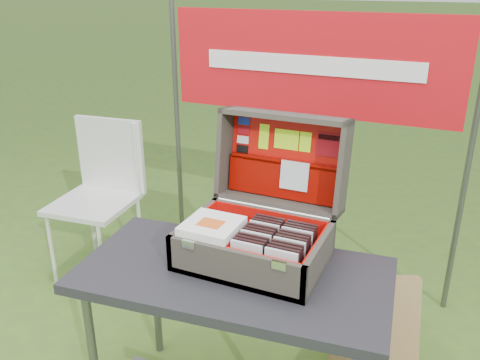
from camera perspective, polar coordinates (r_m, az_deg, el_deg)
The scene contains 82 objects.
table at distance 2.13m, azimuth -0.72°, elevation -18.41°, with size 1.16×0.58×0.72m, color black, non-canonical shape.
table_top at distance 1.93m, azimuth -0.77°, elevation -10.66°, with size 1.16×0.58×0.04m, color black.
table_leg_fl at distance 2.23m, azimuth -16.22°, elevation -18.04°, with size 0.04×0.04×0.68m, color #59595B.
table_leg_bl at distance 2.51m, azimuth -9.45°, elevation -12.28°, with size 0.04×0.04×0.68m, color #59595B.
table_leg_br at distance 2.21m, azimuth 14.95°, elevation -18.30°, with size 0.04×0.04×0.68m, color #59595B.
suitcase at distance 1.90m, azimuth 2.28°, elevation -1.73°, with size 0.53×0.54×0.51m, color #413C32, non-canonical shape.
suitcase_base_bottom at distance 1.97m, azimuth 1.51°, elevation -8.89°, with size 0.53×0.38×0.02m, color #413C32.
suitcase_base_wall_front at distance 1.79m, azimuth -0.74°, elevation -9.91°, with size 0.53×0.02×0.14m, color #413C32.
suitcase_base_wall_back at distance 2.08m, azimuth 3.46°, elevation -5.13°, with size 0.53×0.02×0.14m, color #413C32.
suitcase_base_wall_left at distance 2.04m, azimuth -5.15°, elevation -5.87°, with size 0.02×0.38×0.14m, color #413C32.
suitcase_base_wall_right at distance 1.87m, azimuth 8.87°, elevation -8.84°, with size 0.02×0.38×0.14m, color #413C32.
suitcase_liner_floor at distance 1.96m, azimuth 1.51°, elevation -8.56°, with size 0.49×0.34×0.01m, color red.
suitcase_latch_left at distance 1.82m, azimuth -5.80°, elevation -7.21°, with size 0.05×0.01×0.03m, color silver.
suitcase_latch_right at distance 1.70m, azimuth 4.41°, elevation -9.54°, with size 0.05×0.01×0.03m, color silver.
suitcase_hinge at distance 2.06m, azimuth 3.61°, elevation -3.25°, with size 0.02×0.02×0.48m, color silver.
suitcase_lid_back at distance 2.14m, azimuth 5.23°, elevation 2.52°, with size 0.53×0.38×0.02m, color #413C32.
suitcase_lid_rim_far at distance 2.05m, azimuth 5.09°, elevation 7.16°, with size 0.53×0.02×0.14m, color #413C32.
suitcase_lid_rim_near at distance 2.12m, azimuth 4.30°, elevation -2.49°, with size 0.53×0.02×0.14m, color #413C32.
suitcase_lid_rim_left at distance 2.17m, azimuth -1.67°, elevation 3.19°, with size 0.02×0.38×0.14m, color #413C32.
suitcase_lid_rim_right at distance 2.01m, azimuth 11.55°, elevation 1.21°, with size 0.02×0.38×0.14m, color #413C32.
suitcase_lid_liner at distance 2.12m, azimuth 5.12°, elevation 2.46°, with size 0.49×0.33×0.01m, color red.
suitcase_liner_wall_front at distance 1.80m, azimuth -0.56°, elevation -9.42°, with size 0.49×0.01×0.12m, color red.
suitcase_liner_wall_back at distance 2.07m, azimuth 3.33°, elevation -5.03°, with size 0.49×0.01×0.12m, color red.
suitcase_liner_wall_left at distance 2.03m, azimuth -4.83°, elevation -5.68°, with size 0.01×0.34×0.12m, color red.
suitcase_liner_wall_right at distance 1.86m, azimuth 8.49°, elevation -8.49°, with size 0.01×0.34×0.12m, color red.
suitcase_lid_pocket at distance 2.12m, azimuth 4.76°, elevation 0.06°, with size 0.47×0.15×0.03m, color #7A0600.
suitcase_pocket_edge at distance 2.10m, azimuth 4.87°, elevation 2.03°, with size 0.46×0.02×0.02m, color #7A0600.
suitcase_pocket_cd at distance 2.08m, azimuth 6.13°, elevation 0.48°, with size 0.12×0.12×0.01m, color silver.
lid_sticker_cc_a at distance 2.16m, azimuth 0.45°, elevation 6.63°, with size 0.05×0.03×0.00m, color #1933B2.
lid_sticker_cc_b at distance 2.17m, azimuth 0.39°, elevation 5.59°, with size 0.05×0.03×0.00m, color #A20C17.
lid_sticker_cc_c at distance 2.17m, azimuth 0.32°, elevation 4.55°, with size 0.05×0.03×0.00m, color white.
lid_sticker_cc_d at distance 2.18m, azimuth 0.26°, elevation 3.52°, with size 0.05×0.03×0.00m, color black.
lid_card_neon_tall at distance 2.14m, azimuth 2.70°, elevation 4.89°, with size 0.04×0.10×0.00m, color #B7FE17.
lid_card_neon_main at distance 2.10m, azimuth 5.24°, elevation 4.55°, with size 0.10×0.08×0.00m, color #B7FE17.
lid_card_neon_small at distance 2.08m, azimuth 7.34°, elevation 4.26°, with size 0.05×0.08×0.00m, color #B7FE17.
lid_sticker_band at distance 2.06m, azimuth 9.88°, elevation 3.90°, with size 0.10×0.10×0.00m, color #A20C17.
lid_sticker_band_bar at distance 2.05m, azimuth 9.96°, elevation 4.72°, with size 0.09×0.02×0.00m, color black.
cd_left_0 at distance 1.80m, azimuth 0.71°, elevation -8.97°, with size 0.12×0.01×0.14m, color silver.
cd_left_1 at distance 1.81m, azimuth 0.98°, elevation -8.66°, with size 0.12×0.01×0.14m, color black.
cd_left_2 at distance 1.83m, azimuth 1.24°, elevation -8.35°, with size 0.12×0.01×0.14m, color black.
cd_left_3 at distance 1.85m, azimuth 1.50°, elevation -8.05°, with size 0.12×0.01×0.14m, color black.
cd_left_4 at distance 1.86m, azimuth 1.75°, elevation -7.76°, with size 0.12×0.01×0.14m, color silver.
cd_left_5 at distance 1.88m, azimuth 2.00°, elevation -7.47°, with size 0.12×0.01×0.14m, color black.
cd_left_6 at distance 1.90m, azimuth 2.24°, elevation -7.19°, with size 0.12×0.01×0.14m, color black.
cd_left_7 at distance 1.92m, azimuth 2.48°, elevation -6.91°, with size 0.12×0.01×0.14m, color black.
cd_left_8 at distance 1.93m, azimuth 2.72°, elevation -6.64°, with size 0.12×0.01×0.14m, color silver.
cd_left_9 at distance 1.95m, azimuth 2.95°, elevation -6.37°, with size 0.12×0.01×0.14m, color black.
cd_left_10 at distance 1.97m, azimuth 3.17°, elevation -6.10°, with size 0.12×0.01×0.14m, color black.
cd_left_11 at distance 1.98m, azimuth 3.39°, elevation -5.84°, with size 0.12×0.01×0.14m, color black.
cd_right_0 at distance 1.76m, azimuth 4.60°, elevation -9.82°, with size 0.12×0.01×0.14m, color silver.
cd_right_1 at distance 1.78m, azimuth 4.84°, elevation -9.50°, with size 0.12×0.01×0.14m, color black.
cd_right_2 at distance 1.79m, azimuth 5.07°, elevation -9.18°, with size 0.12×0.01×0.14m, color black.
cd_right_3 at distance 1.81m, azimuth 5.29°, elevation -8.86°, with size 0.12×0.01×0.14m, color black.
cd_right_4 at distance 1.83m, azimuth 5.51°, elevation -8.55°, with size 0.12×0.01×0.14m, color silver.
cd_right_5 at distance 1.84m, azimuth 5.73°, elevation -8.25°, with size 0.12×0.01×0.14m, color black.
cd_right_6 at distance 1.86m, azimuth 5.94°, elevation -7.95°, with size 0.12×0.01×0.14m, color black.
cd_right_7 at distance 1.88m, azimuth 6.15°, elevation -7.66°, with size 0.12×0.01×0.14m, color black.
cd_right_8 at distance 1.90m, azimuth 6.35°, elevation -7.37°, with size 0.12×0.01×0.14m, color silver.
cd_right_9 at distance 1.91m, azimuth 6.55°, elevation -7.08°, with size 0.12×0.01×0.14m, color black.
cd_right_10 at distance 1.93m, azimuth 6.75°, elevation -6.81°, with size 0.12×0.01×0.14m, color black.
cd_right_11 at distance 1.95m, azimuth 6.94°, elevation -6.53°, with size 0.12×0.01×0.14m, color black.
songbook_0 at distance 1.90m, azimuth -3.15°, elevation -5.51°, with size 0.20×0.20×0.01m, color white.
songbook_1 at distance 1.89m, azimuth -3.16°, elevation -5.38°, with size 0.20×0.20×0.01m, color white.
songbook_2 at distance 1.89m, azimuth -3.16°, elevation -5.24°, with size 0.20×0.20×0.01m, color white.
songbook_3 at distance 1.89m, azimuth -3.16°, elevation -5.11°, with size 0.20×0.20×0.01m, color white.
songbook_4 at distance 1.89m, azimuth -3.17°, elevation -4.97°, with size 0.20×0.20×0.01m, color white.
songbook_5 at distance 1.88m, azimuth -3.17°, elevation -4.84°, with size 0.20×0.20×0.01m, color white.
songbook_graphic at distance 1.87m, azimuth -3.31°, elevation -4.85°, with size 0.09×0.07×0.00m, color #D85919.
chair at distance 3.13m, azimuth -16.20°, elevation -2.76°, with size 0.44×0.48×0.96m, color silver, non-canonical shape.
chair_seat at distance 3.12m, azimuth -16.22°, elevation -2.58°, with size 0.44×0.44×0.03m, color silver.
chair_backrest at distance 3.18m, azimuth -14.31°, elevation 2.76°, with size 0.44×0.03×0.46m, color silver.
chair_leg_fl at distance 3.23m, azimuth -20.42°, elevation -7.18°, with size 0.02×0.02×0.49m, color silver.
chair_leg_fr at distance 3.00m, azimuth -15.23°, elevation -8.83°, with size 0.02×0.02×0.49m, color silver.
chair_leg_bl at distance 3.46m, azimuth -16.21°, elevation -4.59°, with size 0.02×0.02×0.49m, color silver.
chair_leg_br at distance 3.25m, azimuth -11.15°, elevation -5.90°, with size 0.02×0.02×0.49m, color silver.
chair_upright_left at distance 3.30m, azimuth -16.84°, elevation 2.98°, with size 0.02×0.02×0.46m, color silver.
chair_upright_right at distance 3.08m, azimuth -11.56°, elevation 2.13°, with size 0.02×0.02×0.46m, color silver.
cardboard_box at distance 2.58m, azimuth 14.81°, elevation -15.09°, with size 0.42×0.07×0.44m, color #9A7A4B.
banner_post_left at distance 3.25m, azimuth -7.04°, elevation 5.88°, with size 0.03×0.03×1.70m, color #59595B.
banner_post_right at distance 2.81m, azimuth 24.23°, elevation 1.47°, with size 0.03×0.03×1.70m, color #59595B.
banner at distance 2.80m, azimuth 7.86°, elevation 12.70°, with size 1.60×0.01×0.55m, color #B80D15.
banner_text at distance 2.79m, azimuth 7.79°, elevation 12.67°, with size 1.20×0.00×0.10m, color white.
Camera 1 is at (0.79, -1.56, 1.74)m, focal length 38.00 mm.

